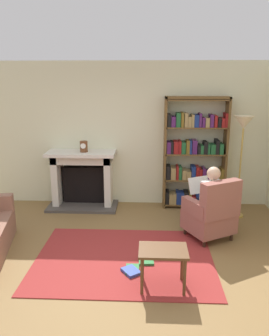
# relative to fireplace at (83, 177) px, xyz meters

# --- Properties ---
(ground) EXTENTS (14.00, 14.00, 0.00)m
(ground) POSITION_rel_fireplace_xyz_m (0.93, -2.30, -0.57)
(ground) COLOR olive
(back_wall) EXTENTS (5.60, 0.10, 2.70)m
(back_wall) POSITION_rel_fireplace_xyz_m (0.93, 0.25, 0.78)
(back_wall) COLOR beige
(back_wall) RESTS_ON ground
(area_rug) EXTENTS (2.40, 1.80, 0.01)m
(area_rug) POSITION_rel_fireplace_xyz_m (0.93, -2.00, -0.57)
(area_rug) COLOR maroon
(area_rug) RESTS_ON ground
(fireplace) EXTENTS (1.30, 0.64, 1.08)m
(fireplace) POSITION_rel_fireplace_xyz_m (0.00, 0.00, 0.00)
(fireplace) COLOR #4C4742
(fireplace) RESTS_ON ground
(mantel_clock) EXTENTS (0.14, 0.14, 0.20)m
(mantel_clock) POSITION_rel_fireplace_xyz_m (0.06, -0.10, 0.61)
(mantel_clock) COLOR brown
(mantel_clock) RESTS_ON fireplace
(bookshelf) EXTENTS (1.15, 0.32, 2.08)m
(bookshelf) POSITION_rel_fireplace_xyz_m (2.10, 0.04, 0.43)
(bookshelf) COLOR brown
(bookshelf) RESTS_ON ground
(armchair_reading) EXTENTS (0.86, 0.85, 0.97)m
(armchair_reading) POSITION_rel_fireplace_xyz_m (2.21, -1.34, -0.15)
(armchair_reading) COLOR #331E14
(armchair_reading) RESTS_ON ground
(seated_reader) EXTENTS (0.53, 0.59, 1.14)m
(seated_reader) POSITION_rel_fireplace_xyz_m (2.15, -1.23, 0.05)
(seated_reader) COLOR white
(seated_reader) RESTS_ON ground
(side_table) EXTENTS (0.56, 0.39, 0.49)m
(side_table) POSITION_rel_fireplace_xyz_m (1.43, -2.62, -0.16)
(side_table) COLOR brown
(side_table) RESTS_ON ground
(scattered_books) EXTENTS (0.43, 0.58, 0.04)m
(scattered_books) POSITION_rel_fireplace_xyz_m (1.11, -2.22, -0.54)
(scattered_books) COLOR #267233
(scattered_books) RESTS_ON area_rug
(floor_lamp) EXTENTS (0.32, 0.32, 1.78)m
(floor_lamp) POSITION_rel_fireplace_xyz_m (2.83, -0.41, 0.94)
(floor_lamp) COLOR #B7933F
(floor_lamp) RESTS_ON ground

